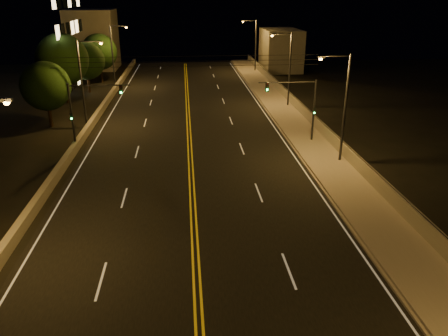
{
  "coord_description": "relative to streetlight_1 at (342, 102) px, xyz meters",
  "views": [
    {
      "loc": [
        -0.26,
        -7.02,
        12.61
      ],
      "look_at": [
        2.0,
        18.0,
        2.5
      ],
      "focal_mm": 35.0,
      "sensor_mm": 36.0,
      "label": 1
    }
  ],
  "objects": [
    {
      "name": "streetlight_5",
      "position": [
        -21.41,
        11.92,
        0.0
      ],
      "size": [
        2.55,
        0.28,
        8.52
      ],
      "color": "#2D2D33",
      "rests_on": "ground"
    },
    {
      "name": "streetlight_1",
      "position": [
        0.0,
        0.0,
        0.0
      ],
      "size": [
        2.55,
        0.28,
        8.52
      ],
      "color": "#2D2D33",
      "rests_on": "ground"
    },
    {
      "name": "distant_building_right",
      "position": [
        5.0,
        45.14,
        -1.54
      ],
      "size": [
        6.0,
        10.0,
        6.83
      ],
      "primitive_type": "cube",
      "color": "slate",
      "rests_on": "ground"
    },
    {
      "name": "lane_markings",
      "position": [
        -11.5,
        -4.44,
        -4.94
      ],
      "size": [
        17.32,
        116.0,
        0.0
      ],
      "color": "silver",
      "rests_on": "road"
    },
    {
      "name": "traffic_signal_right",
      "position": [
        -1.55,
        5.25,
        -1.31
      ],
      "size": [
        5.11,
        0.31,
        5.71
      ],
      "color": "#2D2D33",
      "rests_on": "ground"
    },
    {
      "name": "jersey_barrier",
      "position": [
        -21.25,
        -4.37,
        -4.59
      ],
      "size": [
        0.45,
        120.0,
        0.74
      ],
      "primitive_type": "cube",
      "color": "gray",
      "rests_on": "ground"
    },
    {
      "name": "streetlight_6",
      "position": [
        -21.41,
        32.37,
        0.0
      ],
      "size": [
        2.55,
        0.28,
        8.52
      ],
      "color": "#2D2D33",
      "rests_on": "ground"
    },
    {
      "name": "road",
      "position": [
        -11.5,
        -4.37,
        -4.95
      ],
      "size": [
        18.0,
        120.0,
        0.02
      ],
      "primitive_type": "cube",
      "color": "black",
      "rests_on": "ground"
    },
    {
      "name": "traffic_signal_left",
      "position": [
        -20.26,
        5.25,
        -1.31
      ],
      "size": [
        5.11,
        0.31,
        5.71
      ],
      "color": "#2D2D33",
      "rests_on": "ground"
    },
    {
      "name": "overhead_wires",
      "position": [
        -11.5,
        5.13,
        2.44
      ],
      "size": [
        22.0,
        0.03,
        0.83
      ],
      "color": "black"
    },
    {
      "name": "curb",
      "position": [
        -2.57,
        -4.37,
        -4.88
      ],
      "size": [
        0.14,
        120.0,
        0.15
      ],
      "primitive_type": "cube",
      "color": "gray",
      "rests_on": "ground"
    },
    {
      "name": "streetlight_3",
      "position": [
        0.0,
        43.12,
        0.0
      ],
      "size": [
        2.55,
        0.28,
        8.52
      ],
      "color": "#2D2D33",
      "rests_on": "ground"
    },
    {
      "name": "streetlight_2",
      "position": [
        0.0,
        18.31,
        0.0
      ],
      "size": [
        2.55,
        0.28,
        8.52
      ],
      "color": "#2D2D33",
      "rests_on": "ground"
    },
    {
      "name": "parapet_wall",
      "position": [
        0.95,
        -4.37,
        -4.16
      ],
      "size": [
        0.3,
        120.0,
        1.0
      ],
      "primitive_type": "cube",
      "color": "gray",
      "rests_on": "sidewalk"
    },
    {
      "name": "tree_2",
      "position": [
        -24.7,
        28.99,
        -0.76
      ],
      "size": [
        4.92,
        4.92,
        6.66
      ],
      "color": "black",
      "rests_on": "ground"
    },
    {
      "name": "tree_3",
      "position": [
        -24.18,
        36.1,
        -0.47
      ],
      "size": [
        5.25,
        5.25,
        7.12
      ],
      "color": "black",
      "rests_on": "ground"
    },
    {
      "name": "sidewalk",
      "position": [
        -0.7,
        -4.37,
        -4.81
      ],
      "size": [
        3.6,
        120.0,
        0.3
      ],
      "primitive_type": "cube",
      "color": "gray",
      "rests_on": "ground"
    },
    {
      "name": "parapet_rail",
      "position": [
        0.95,
        -4.37,
        -3.63
      ],
      "size": [
        0.06,
        120.0,
        0.06
      ],
      "primitive_type": "cylinder",
      "rotation": [
        1.57,
        0.0,
        0.0
      ],
      "color": "black",
      "rests_on": "parapet_wall"
    },
    {
      "name": "tree_0",
      "position": [
        -25.36,
        12.68,
        -0.86
      ],
      "size": [
        4.8,
        4.8,
        6.51
      ],
      "color": "black",
      "rests_on": "ground"
    },
    {
      "name": "distant_building_left",
      "position": [
        -27.5,
        49.43,
        0.02
      ],
      "size": [
        8.0,
        8.0,
        9.96
      ],
      "primitive_type": "cube",
      "color": "slate",
      "rests_on": "ground"
    },
    {
      "name": "tree_1",
      "position": [
        -26.18,
        23.16,
        0.26
      ],
      "size": [
        6.1,
        6.1,
        8.27
      ],
      "color": "black",
      "rests_on": "ground"
    }
  ]
}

